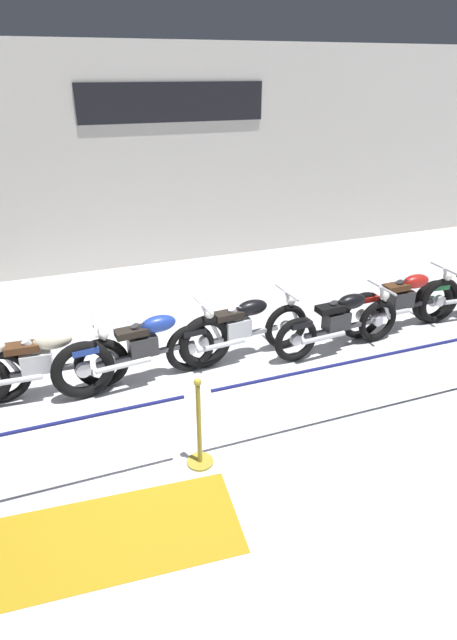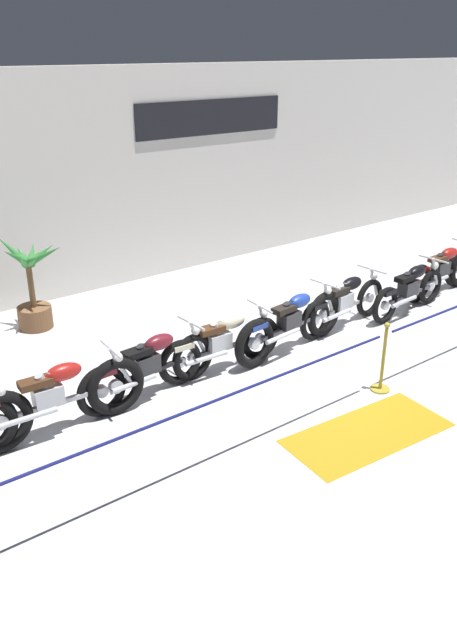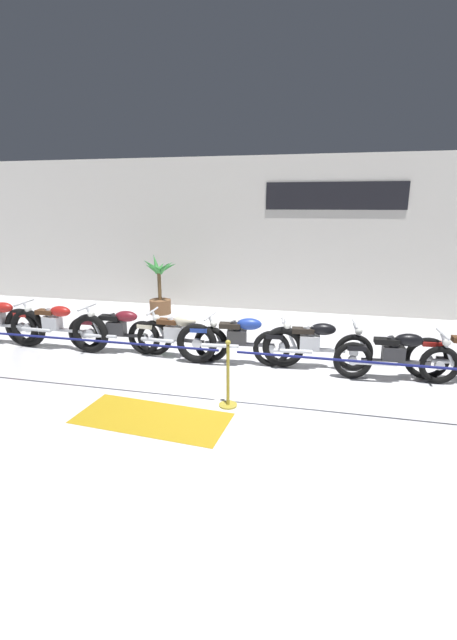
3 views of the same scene
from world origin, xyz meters
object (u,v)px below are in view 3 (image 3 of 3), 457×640
(motorcycle_maroon_2, at_px, (119,331))
(stanchion_far_left, at_px, (124,350))
(motorcycle_black_5, at_px, (313,345))
(floor_banner, at_px, (152,418))
(potted_palm_left_of_row, at_px, (160,288))
(motorcycle_red_1, at_px, (55,327))
(stanchion_mid_left, at_px, (228,384))
(motorcycle_blue_4, at_px, (240,341))
(motorcycle_cream_3, at_px, (177,336))
(motorcycle_black_6, at_px, (397,356))

(motorcycle_maroon_2, xyz_separation_m, stanchion_far_left, (1.03, -1.83, 0.30))
(motorcycle_black_5, distance_m, floor_banner, 3.31)
(potted_palm_left_of_row, xyz_separation_m, floor_banner, (2.13, -5.69, -0.70))
(motorcycle_red_1, height_order, stanchion_mid_left, stanchion_mid_left)
(motorcycle_blue_4, height_order, stanchion_far_left, stanchion_far_left)
(motorcycle_maroon_2, xyz_separation_m, motorcycle_cream_3, (1.24, 0.00, -0.01))
(motorcycle_maroon_2, relative_size, stanchion_far_left, 0.16)
(motorcycle_black_5, relative_size, floor_banner, 1.00)
(stanchion_far_left, bearing_deg, motorcycle_maroon_2, 119.44)
(motorcycle_black_5, bearing_deg, motorcycle_black_6, -10.82)
(motorcycle_red_1, bearing_deg, stanchion_far_left, -35.49)
(motorcycle_red_1, height_order, motorcycle_black_5, motorcycle_red_1)
(motorcycle_red_1, bearing_deg, motorcycle_black_5, 0.96)
(stanchion_far_left, xyz_separation_m, floor_banner, (0.69, -0.63, -0.76))
(motorcycle_cream_3, xyz_separation_m, potted_palm_left_of_row, (-1.64, 3.23, 0.25))
(motorcycle_black_6, height_order, floor_banner, motorcycle_black_6)
(floor_banner, bearing_deg, motorcycle_blue_4, 75.52)
(potted_palm_left_of_row, distance_m, stanchion_far_left, 5.26)
(motorcycle_cream_3, xyz_separation_m, stanchion_mid_left, (1.46, -1.83, -0.10))
(stanchion_far_left, relative_size, stanchion_mid_left, 13.22)
(motorcycle_maroon_2, relative_size, motorcycle_cream_3, 1.05)
(motorcycle_red_1, relative_size, motorcycle_blue_4, 1.03)
(stanchion_far_left, bearing_deg, motorcycle_cream_3, 83.60)
(motorcycle_red_1, relative_size, stanchion_mid_left, 2.38)
(potted_palm_left_of_row, distance_m, floor_banner, 6.11)
(motorcycle_black_5, height_order, motorcycle_black_6, motorcycle_black_5)
(motorcycle_black_5, xyz_separation_m, potted_palm_left_of_row, (-4.28, 3.21, 0.25))
(stanchion_far_left, xyz_separation_m, stanchion_mid_left, (1.67, -0.00, -0.41))
(stanchion_mid_left, bearing_deg, motorcycle_black_5, 57.49)
(motorcycle_cream_3, bearing_deg, motorcycle_red_1, -178.36)
(stanchion_far_left, distance_m, floor_banner, 1.21)
(motorcycle_maroon_2, height_order, motorcycle_black_6, motorcycle_maroon_2)
(motorcycle_cream_3, height_order, motorcycle_blue_4, motorcycle_blue_4)
(motorcycle_red_1, height_order, motorcycle_black_6, motorcycle_red_1)
(motorcycle_black_5, relative_size, motorcycle_black_6, 1.05)
(motorcycle_red_1, xyz_separation_m, motorcycle_black_6, (6.73, -0.18, -0.03))
(potted_palm_left_of_row, bearing_deg, motorcycle_cream_3, -63.01)
(motorcycle_blue_4, distance_m, floor_banner, 2.53)
(stanchion_far_left, relative_size, floor_banner, 6.35)
(motorcycle_red_1, distance_m, stanchion_far_left, 3.04)
(motorcycle_red_1, bearing_deg, motorcycle_maroon_2, 3.00)
(motorcycle_red_1, bearing_deg, motorcycle_blue_4, -0.55)
(motorcycle_black_6, bearing_deg, stanchion_mid_left, -148.83)
(motorcycle_black_6, relative_size, potted_palm_left_of_row, 1.25)
(motorcycle_blue_4, distance_m, motorcycle_black_5, 1.35)
(motorcycle_black_5, bearing_deg, floor_banner, -130.99)
(motorcycle_maroon_2, distance_m, potted_palm_left_of_row, 3.26)
(motorcycle_red_1, height_order, potted_palm_left_of_row, potted_palm_left_of_row)
(potted_palm_left_of_row, bearing_deg, floor_banner, -69.47)
(motorcycle_cream_3, distance_m, motorcycle_blue_4, 1.30)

